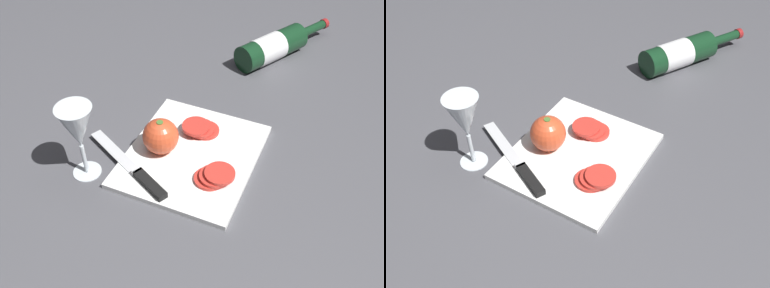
# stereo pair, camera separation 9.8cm
# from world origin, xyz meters

# --- Properties ---
(ground_plane) EXTENTS (3.00, 3.00, 0.00)m
(ground_plane) POSITION_xyz_m (0.00, 0.00, 0.00)
(ground_plane) COLOR #4C4C51
(cutting_board) EXTENTS (0.32, 0.28, 0.01)m
(cutting_board) POSITION_xyz_m (0.09, -0.02, 0.01)
(cutting_board) COLOR white
(cutting_board) RESTS_ON ground_plane
(wine_bottle) EXTENTS (0.33, 0.21, 0.08)m
(wine_bottle) POSITION_xyz_m (0.56, -0.07, 0.04)
(wine_bottle) COLOR #14381E
(wine_bottle) RESTS_ON ground_plane
(wine_glass) EXTENTS (0.07, 0.07, 0.18)m
(wine_glass) POSITION_xyz_m (-0.04, 0.17, 0.12)
(wine_glass) COLOR silver
(wine_glass) RESTS_ON ground_plane
(whole_tomato) EXTENTS (0.08, 0.08, 0.08)m
(whole_tomato) POSITION_xyz_m (0.07, 0.05, 0.05)
(whole_tomato) COLOR #DB4C28
(whole_tomato) RESTS_ON cutting_board
(knife) EXTENTS (0.14, 0.25, 0.01)m
(knife) POSITION_xyz_m (-0.02, 0.05, 0.02)
(knife) COLOR silver
(knife) RESTS_ON cutting_board
(tomato_slice_stack_near) EXTENTS (0.08, 0.08, 0.02)m
(tomato_slice_stack_near) POSITION_xyz_m (0.16, -0.01, 0.02)
(tomato_slice_stack_near) COLOR red
(tomato_slice_stack_near) RESTS_ON cutting_board
(tomato_slice_stack_far) EXTENTS (0.08, 0.08, 0.02)m
(tomato_slice_stack_far) POSITION_xyz_m (0.04, -0.09, 0.02)
(tomato_slice_stack_far) COLOR red
(tomato_slice_stack_far) RESTS_ON cutting_board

